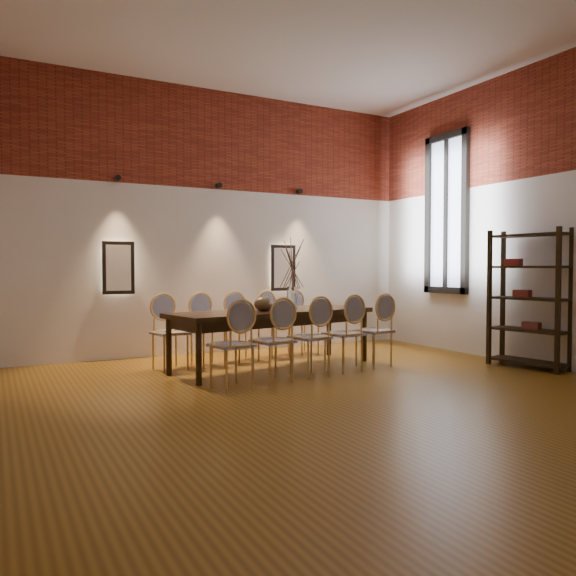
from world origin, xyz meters
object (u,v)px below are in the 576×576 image
chair_far_c (243,327)px  bowl (263,304)px  dining_table (274,339)px  chair_far_b (208,330)px  chair_near_a (231,345)px  chair_far_a (170,333)px  chair_far_e (303,322)px  shelving_rack (529,299)px  chair_near_b (273,341)px  chair_far_d (274,325)px  chair_near_d (343,334)px  vase (292,298)px  book (269,309)px  chair_near_c (310,337)px  chair_near_e (374,331)px

chair_far_c → bowl: (-0.05, -0.80, 0.37)m
dining_table → chair_far_b: chair_far_b is taller
chair_near_a → chair_far_a: 1.45m
chair_far_e → shelving_rack: bearing=118.5°
dining_table → chair_far_b: 0.92m
dining_table → chair_near_b: (-0.41, -0.81, 0.09)m
chair_near_a → chair_far_d: size_ratio=1.00×
chair_near_a → chair_near_d: same height
chair_near_a → chair_far_c: bearing=52.6°
chair_near_a → shelving_rack: (3.89, -0.63, 0.43)m
chair_far_c → vase: bearing=113.0°
chair_near_d → chair_far_e: same height
chair_far_b → chair_near_a: bearing=69.1°
chair_far_a → chair_far_b: (0.54, 0.10, 0.00)m
chair_far_b → chair_far_d: 1.11m
dining_table → chair_far_d: (0.41, 0.81, 0.09)m
chair_far_e → book: bearing=30.5°
chair_near_c → chair_far_b: bearing=110.9°
shelving_rack → vase: bearing=139.8°
chair_near_e → book: size_ratio=3.62×
chair_near_c → chair_near_e: size_ratio=1.00×
chair_near_b → chair_far_c: 1.55m
chair_near_c → chair_far_d: bearing=69.1°
chair_near_b → chair_far_d: size_ratio=1.00×
dining_table → chair_near_b: bearing=-127.4°
vase → book: size_ratio=1.15×
vase → book: (-0.34, -0.01, -0.14)m
book → chair_near_a: bearing=-133.8°
vase → shelving_rack: bearing=-31.3°
chair_far_d → shelving_rack: 3.47m
dining_table → shelving_rack: size_ratio=1.54×
bowl → chair_far_d: bearing=56.2°
chair_far_d → vase: 0.88m
chair_far_c → chair_far_d: 0.55m
chair_far_a → shelving_rack: bearing=143.3°
chair_far_a → chair_near_a: bearing=90.0°
chair_near_a → chair_near_e: size_ratio=1.00×
vase → bowl: (-0.49, -0.14, -0.06)m
chair_far_e → dining_table: bearing=33.2°
chair_near_e → chair_far_e: same height
chair_far_a → chair_far_d: (1.63, 0.30, 0.00)m
chair_near_a → chair_near_b: (0.54, 0.10, 0.00)m
chair_near_e → shelving_rack: shelving_rack is taller
chair_near_c → chair_far_e: same height
chair_near_a → chair_near_b: 0.55m
chair_near_e → shelving_rack: bearing=-41.3°
chair_near_c → bowl: 0.79m
chair_near_a → chair_near_b: bearing=-0.0°
chair_far_e → bowl: size_ratio=3.92×
chair_far_b → chair_far_c: size_ratio=1.00×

